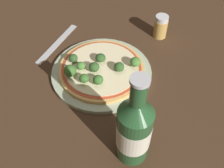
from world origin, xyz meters
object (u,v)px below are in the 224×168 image
Objects in this scene: fork at (57,43)px; beer_bottle at (134,129)px; pizza at (102,69)px; pepper_shaker at (161,27)px.

beer_bottle is at bearing -123.71° from fork.
beer_bottle is at bearing -36.06° from pizza.
pizza is 1.16× the size of fork.
fork is at bearing 157.39° from beer_bottle.
pizza is 0.98× the size of beer_bottle.
pizza is 0.18m from fork.
fork is (-0.22, -0.21, -0.03)m from pepper_shaker.
pepper_shaker is 0.36× the size of fork.
pizza is at bearing 143.94° from beer_bottle.
pepper_shaker is at bearing 79.74° from pizza.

